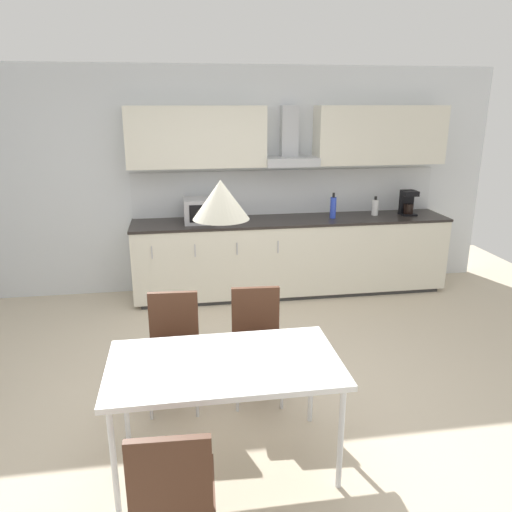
% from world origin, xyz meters
% --- Properties ---
extents(ground_plane, '(8.74, 7.49, 0.02)m').
position_xyz_m(ground_plane, '(0.00, 0.00, -0.01)').
color(ground_plane, beige).
extents(wall_back, '(7.00, 0.10, 2.67)m').
position_xyz_m(wall_back, '(0.00, 2.55, 1.34)').
color(wall_back, silver).
rests_on(wall_back, ground_plane).
extents(kitchen_counter, '(3.78, 0.68, 0.92)m').
position_xyz_m(kitchen_counter, '(0.92, 2.17, 0.47)').
color(kitchen_counter, '#333333').
rests_on(kitchen_counter, ground_plane).
extents(backsplash_tile, '(3.76, 0.02, 0.54)m').
position_xyz_m(backsplash_tile, '(0.92, 2.48, 1.19)').
color(backsplash_tile, silver).
rests_on(backsplash_tile, kitchen_counter).
extents(upper_wall_cabinets, '(3.76, 0.40, 0.68)m').
position_xyz_m(upper_wall_cabinets, '(0.92, 2.33, 1.87)').
color(upper_wall_cabinets, silver).
extents(microwave, '(0.48, 0.35, 0.28)m').
position_xyz_m(microwave, '(-0.11, 2.17, 1.06)').
color(microwave, '#ADADB2').
rests_on(microwave, kitchen_counter).
extents(coffee_maker, '(0.18, 0.19, 0.30)m').
position_xyz_m(coffee_maker, '(2.38, 2.20, 1.07)').
color(coffee_maker, black).
rests_on(coffee_maker, kitchen_counter).
extents(bottle_blue, '(0.07, 0.07, 0.31)m').
position_xyz_m(bottle_blue, '(1.42, 2.15, 1.05)').
color(bottle_blue, blue).
rests_on(bottle_blue, kitchen_counter).
extents(bottle_white, '(0.08, 0.08, 0.23)m').
position_xyz_m(bottle_white, '(1.98, 2.22, 1.02)').
color(bottle_white, white).
rests_on(bottle_white, kitchen_counter).
extents(dining_table, '(1.43, 0.79, 0.73)m').
position_xyz_m(dining_table, '(-0.18, -0.76, 0.68)').
color(dining_table, white).
rests_on(dining_table, ground_plane).
extents(chair_far_right, '(0.43, 0.43, 0.87)m').
position_xyz_m(chair_far_right, '(0.15, 0.02, 0.53)').
color(chair_far_right, '#4C2D1E').
rests_on(chair_far_right, ground_plane).
extents(chair_far_left, '(0.42, 0.42, 0.87)m').
position_xyz_m(chair_far_left, '(-0.50, 0.02, 0.53)').
color(chair_far_left, '#4C2D1E').
rests_on(chair_far_left, ground_plane).
extents(chair_near_left, '(0.42, 0.42, 0.87)m').
position_xyz_m(chair_near_left, '(-0.51, -1.54, 0.53)').
color(chair_near_left, '#4C2D1E').
rests_on(chair_near_left, ground_plane).
extents(pendant_lamp, '(0.32, 0.32, 0.22)m').
position_xyz_m(pendant_lamp, '(-0.18, -0.76, 1.74)').
color(pendant_lamp, silver).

